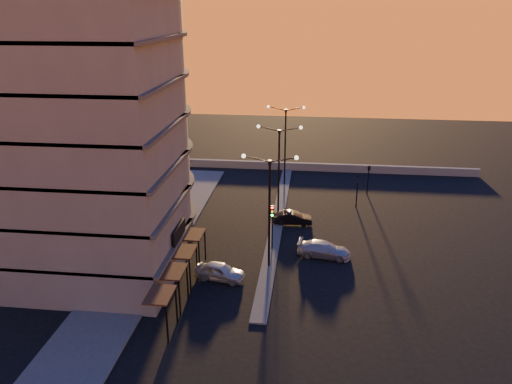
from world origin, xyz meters
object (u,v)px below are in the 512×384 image
object	(u,v)px
traffic_light_main	(272,220)
car_sedan	(292,218)
car_hatchback	(220,271)
car_wagon	(324,249)
streetlamp_mid	(279,165)

from	to	relation	value
traffic_light_main	car_sedan	xyz separation A→B (m)	(1.50, 5.92, -2.26)
traffic_light_main	car_hatchback	bearing A→B (deg)	-124.17
car_hatchback	car_wagon	distance (m)	9.38
car_hatchback	car_sedan	xyz separation A→B (m)	(5.09, 11.22, -0.04)
car_wagon	car_sedan	bearing A→B (deg)	33.04
streetlamp_mid	car_wagon	world-z (taller)	streetlamp_mid
streetlamp_mid	car_hatchback	distance (m)	13.84
streetlamp_mid	car_hatchback	bearing A→B (deg)	-106.13
car_hatchback	streetlamp_mid	bearing A→B (deg)	-5.09
streetlamp_mid	car_hatchback	xyz separation A→B (m)	(-3.59, -12.42, -4.93)
traffic_light_main	car_hatchback	distance (m)	6.77
streetlamp_mid	car_wagon	bearing A→B (deg)	-59.64
car_wagon	streetlamp_mid	bearing A→B (deg)	38.54
car_sedan	traffic_light_main	bearing A→B (deg)	163.11
streetlamp_mid	car_wagon	xyz separation A→B (m)	(4.50, -7.68, -4.94)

